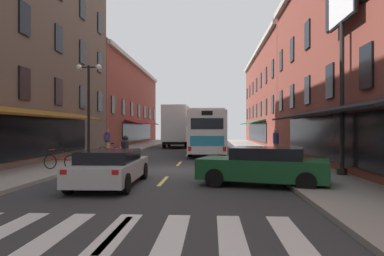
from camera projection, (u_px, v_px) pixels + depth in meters
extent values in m
cube|color=#333335|center=(173.00, 171.00, 16.57)|extent=(34.80, 80.00, 0.10)
cube|color=#DBCC4C|center=(115.00, 233.00, 6.59)|extent=(0.14, 2.40, 0.01)
cube|color=#DBCC4C|center=(163.00, 181.00, 13.07)|extent=(0.14, 2.40, 0.01)
cube|color=#DBCC4C|center=(179.00, 164.00, 19.56)|extent=(0.14, 2.40, 0.01)
cube|color=#DBCC4C|center=(187.00, 155.00, 26.05)|extent=(0.14, 2.40, 0.01)
cube|color=#DBCC4C|center=(192.00, 149.00, 32.54)|extent=(0.14, 2.40, 0.01)
cube|color=#DBCC4C|center=(195.00, 146.00, 39.03)|extent=(0.14, 2.40, 0.01)
cube|color=#DBCC4C|center=(198.00, 143.00, 45.52)|extent=(0.14, 2.40, 0.01)
cube|color=#DBCC4C|center=(200.00, 142.00, 52.01)|extent=(0.14, 2.40, 0.01)
cube|color=silver|center=(4.00, 231.00, 6.71)|extent=(0.50, 2.80, 0.01)
cube|color=silver|center=(59.00, 232.00, 6.65)|extent=(0.50, 2.80, 0.01)
cube|color=silver|center=(115.00, 233.00, 6.59)|extent=(0.50, 2.80, 0.01)
cube|color=silver|center=(173.00, 234.00, 6.52)|extent=(0.50, 2.80, 0.01)
cube|color=silver|center=(231.00, 235.00, 6.46)|extent=(0.50, 2.80, 0.01)
cube|color=silver|center=(291.00, 236.00, 6.40)|extent=(0.50, 2.80, 0.01)
cube|color=gray|center=(53.00, 168.00, 16.91)|extent=(3.00, 80.00, 0.14)
cube|color=gray|center=(298.00, 169.00, 16.23)|extent=(3.00, 80.00, 0.14)
cube|color=black|center=(24.00, 137.00, 16.99)|extent=(0.10, 16.00, 2.10)
cube|color=brown|center=(39.00, 113.00, 16.95)|extent=(1.38, 14.93, 0.44)
cube|color=black|center=(25.00, 84.00, 16.99)|extent=(0.10, 1.00, 1.60)
cube|color=black|center=(59.00, 92.00, 20.80)|extent=(0.10, 1.00, 1.60)
cube|color=black|center=(82.00, 97.00, 24.60)|extent=(0.10, 1.00, 1.60)
cube|color=black|center=(100.00, 102.00, 28.40)|extent=(0.10, 1.00, 1.60)
cube|color=black|center=(25.00, 19.00, 17.00)|extent=(0.10, 1.00, 1.60)
cube|color=black|center=(59.00, 39.00, 20.80)|extent=(0.10, 1.00, 1.60)
cube|color=black|center=(82.00, 52.00, 24.60)|extent=(0.10, 1.00, 1.60)
cube|color=black|center=(100.00, 63.00, 28.41)|extent=(0.10, 1.00, 1.60)
cube|color=black|center=(82.00, 8.00, 24.61)|extent=(0.10, 1.00, 1.60)
cube|color=black|center=(100.00, 24.00, 28.41)|extent=(0.10, 1.00, 1.60)
cube|color=brown|center=(107.00, 104.00, 43.85)|extent=(8.00, 26.57, 10.05)
cube|color=#B2AD9E|center=(139.00, 67.00, 43.62)|extent=(0.44, 26.07, 0.40)
cube|color=black|center=(139.00, 132.00, 43.61)|extent=(0.10, 16.00, 2.10)
cube|color=maroon|center=(144.00, 122.00, 43.57)|extent=(1.38, 14.93, 0.44)
cube|color=black|center=(113.00, 105.00, 32.21)|extent=(0.10, 1.00, 1.60)
cube|color=black|center=(123.00, 107.00, 36.01)|extent=(0.10, 1.00, 1.60)
cube|color=black|center=(132.00, 109.00, 39.81)|extent=(0.10, 1.00, 1.60)
cube|color=black|center=(139.00, 111.00, 43.62)|extent=(0.10, 1.00, 1.60)
cube|color=black|center=(145.00, 112.00, 47.42)|extent=(0.10, 1.00, 1.60)
cube|color=black|center=(150.00, 114.00, 51.22)|extent=(0.10, 1.00, 1.60)
cube|color=black|center=(154.00, 115.00, 55.03)|extent=(0.10, 1.00, 1.60)
cube|color=black|center=(330.00, 138.00, 16.15)|extent=(0.10, 16.00, 2.10)
cube|color=black|center=(315.00, 112.00, 16.19)|extent=(1.38, 14.93, 0.44)
cube|color=black|center=(366.00, 67.00, 12.35)|extent=(0.10, 1.00, 1.60)
cube|color=black|center=(330.00, 81.00, 16.15)|extent=(0.10, 1.00, 1.60)
cube|color=black|center=(307.00, 90.00, 19.96)|extent=(0.10, 1.00, 1.60)
cube|color=black|center=(292.00, 96.00, 23.76)|extent=(0.10, 1.00, 1.60)
cube|color=black|center=(281.00, 101.00, 27.56)|extent=(0.10, 1.00, 1.60)
cube|color=black|center=(330.00, 13.00, 16.16)|extent=(0.10, 1.00, 1.60)
cube|color=black|center=(307.00, 35.00, 19.96)|extent=(0.10, 1.00, 1.60)
cube|color=black|center=(292.00, 50.00, 23.76)|extent=(0.10, 1.00, 1.60)
cube|color=black|center=(281.00, 61.00, 27.57)|extent=(0.10, 1.00, 1.60)
cube|color=brown|center=(289.00, 98.00, 42.55)|extent=(8.00, 26.57, 11.56)
cube|color=#B2AD9E|center=(256.00, 54.00, 42.79)|extent=(0.44, 26.07, 0.40)
cube|color=black|center=(256.00, 132.00, 42.77)|extent=(0.10, 16.00, 2.10)
cube|color=#1E6638|center=(251.00, 122.00, 42.82)|extent=(1.38, 14.93, 0.44)
cube|color=black|center=(273.00, 104.00, 31.37)|extent=(0.10, 1.00, 1.60)
cube|color=black|center=(266.00, 107.00, 35.17)|extent=(0.10, 1.00, 1.60)
cube|color=black|center=(261.00, 109.00, 38.97)|extent=(0.10, 1.00, 1.60)
cube|color=black|center=(256.00, 111.00, 42.78)|extent=(0.10, 1.00, 1.60)
cube|color=black|center=(253.00, 112.00, 46.58)|extent=(0.10, 1.00, 1.60)
cube|color=black|center=(250.00, 113.00, 50.38)|extent=(0.10, 1.00, 1.60)
cube|color=black|center=(247.00, 114.00, 54.19)|extent=(0.10, 1.00, 1.60)
cube|color=black|center=(273.00, 69.00, 31.37)|extent=(0.10, 1.00, 1.60)
cube|color=black|center=(266.00, 75.00, 35.17)|extent=(0.10, 1.00, 1.60)
cube|color=black|center=(261.00, 80.00, 38.98)|extent=(0.10, 1.00, 1.60)
cube|color=black|center=(256.00, 85.00, 42.78)|extent=(0.10, 1.00, 1.60)
cube|color=black|center=(253.00, 88.00, 46.58)|extent=(0.10, 1.00, 1.60)
cube|color=black|center=(250.00, 91.00, 50.39)|extent=(0.10, 1.00, 1.60)
cube|color=black|center=(247.00, 94.00, 54.19)|extent=(0.10, 1.00, 1.60)
cylinder|color=black|center=(342.00, 98.00, 13.85)|extent=(0.18, 0.18, 6.13)
cylinder|color=black|center=(342.00, 172.00, 13.85)|extent=(0.40, 0.40, 0.24)
cube|color=black|center=(342.00, 2.00, 13.85)|extent=(0.10, 2.74, 1.71)
cube|color=silver|center=(340.00, 2.00, 13.86)|extent=(0.04, 2.58, 1.55)
cube|color=silver|center=(343.00, 2.00, 13.85)|extent=(0.04, 2.58, 1.55)
cube|color=white|center=(207.00, 131.00, 27.32)|extent=(2.78, 11.20, 2.83)
cube|color=silver|center=(207.00, 113.00, 27.33)|extent=(2.55, 10.00, 0.16)
cube|color=black|center=(207.00, 129.00, 27.62)|extent=(2.77, 8.80, 0.96)
cube|color=maroon|center=(207.00, 146.00, 27.32)|extent=(2.80, 10.80, 0.36)
cube|color=black|center=(206.00, 129.00, 32.86)|extent=(2.25, 0.17, 1.10)
cube|color=black|center=(207.00, 124.00, 21.79)|extent=(2.05, 0.16, 0.70)
cube|color=teal|center=(207.00, 141.00, 21.78)|extent=(2.15, 0.14, 0.64)
cube|color=black|center=(207.00, 113.00, 21.78)|extent=(0.70, 0.11, 0.28)
cube|color=red|center=(190.00, 149.00, 21.81)|extent=(0.20, 0.08, 0.28)
cube|color=red|center=(224.00, 149.00, 21.73)|extent=(0.20, 0.08, 0.28)
cylinder|color=black|center=(193.00, 145.00, 30.94)|extent=(0.32, 1.01, 1.00)
cylinder|color=black|center=(220.00, 145.00, 30.85)|extent=(0.32, 1.01, 1.00)
cylinder|color=black|center=(190.00, 150.00, 24.29)|extent=(0.32, 1.01, 1.00)
cylinder|color=black|center=(224.00, 150.00, 24.21)|extent=(0.32, 1.01, 1.00)
cube|color=#B21E19|center=(179.00, 132.00, 38.50)|extent=(2.31, 2.16, 2.40)
cube|color=black|center=(180.00, 125.00, 39.54)|extent=(2.00, 0.11, 0.80)
cube|color=white|center=(176.00, 124.00, 35.18)|extent=(2.43, 4.54, 3.58)
cube|color=#196633|center=(188.00, 122.00, 35.10)|extent=(0.08, 2.71, 0.90)
cube|color=black|center=(177.00, 142.00, 36.25)|extent=(1.94, 6.28, 0.24)
cylinder|color=black|center=(169.00, 142.00, 38.37)|extent=(0.29, 0.90, 0.90)
cylinder|color=black|center=(189.00, 142.00, 38.23)|extent=(0.29, 0.90, 0.90)
cylinder|color=black|center=(164.00, 144.00, 34.57)|extent=(0.29, 0.90, 0.90)
cylinder|color=black|center=(186.00, 144.00, 34.43)|extent=(0.29, 0.90, 0.90)
cube|color=#144723|center=(262.00, 169.00, 11.96)|extent=(4.66, 2.91, 0.70)
cube|color=black|center=(267.00, 154.00, 11.91)|extent=(2.70, 2.21, 0.43)
cube|color=red|center=(330.00, 166.00, 10.58)|extent=(0.11, 0.21, 0.14)
cube|color=red|center=(328.00, 162.00, 11.93)|extent=(0.11, 0.21, 0.14)
cylinder|color=black|center=(215.00, 178.00, 11.65)|extent=(0.68, 0.39, 0.64)
cylinder|color=black|center=(226.00, 172.00, 13.24)|extent=(0.68, 0.39, 0.64)
cylinder|color=black|center=(306.00, 182.00, 10.68)|extent=(0.68, 0.39, 0.64)
cylinder|color=black|center=(307.00, 175.00, 12.27)|extent=(0.68, 0.39, 0.64)
cube|color=#144723|center=(184.00, 139.00, 46.58)|extent=(1.99, 4.70, 0.70)
cube|color=black|center=(184.00, 135.00, 46.40)|extent=(1.78, 2.55, 0.49)
cube|color=red|center=(177.00, 137.00, 44.30)|extent=(0.20, 0.06, 0.14)
cube|color=red|center=(189.00, 137.00, 44.24)|extent=(0.20, 0.06, 0.14)
cylinder|color=black|center=(179.00, 140.00, 48.24)|extent=(0.23, 0.64, 0.64)
cylinder|color=black|center=(191.00, 140.00, 48.18)|extent=(0.23, 0.64, 0.64)
cylinder|color=black|center=(177.00, 141.00, 44.98)|extent=(0.23, 0.64, 0.64)
cylinder|color=black|center=(191.00, 141.00, 44.92)|extent=(0.23, 0.64, 0.64)
cube|color=silver|center=(111.00, 170.00, 12.05)|extent=(1.94, 4.58, 0.61)
cube|color=black|center=(110.00, 156.00, 11.87)|extent=(1.74, 2.49, 0.42)
cube|color=red|center=(64.00, 172.00, 9.83)|extent=(0.20, 0.06, 0.14)
cube|color=red|center=(115.00, 172.00, 9.77)|extent=(0.20, 0.06, 0.14)
cylinder|color=black|center=(100.00, 171.00, 13.66)|extent=(0.23, 0.64, 0.64)
cylinder|color=black|center=(144.00, 171.00, 13.59)|extent=(0.23, 0.64, 0.64)
cylinder|color=black|center=(68.00, 183.00, 10.51)|extent=(0.23, 0.64, 0.64)
cylinder|color=black|center=(125.00, 184.00, 10.45)|extent=(0.23, 0.64, 0.64)
cylinder|color=black|center=(129.00, 162.00, 17.06)|extent=(0.11, 0.62, 0.62)
cylinder|color=black|center=(122.00, 166.00, 15.61)|extent=(0.13, 0.62, 0.62)
cylinder|color=#B2B2B7|center=(129.00, 157.00, 16.94)|extent=(0.08, 0.33, 0.68)
ellipsoid|color=navy|center=(127.00, 153.00, 16.52)|extent=(0.33, 0.57, 0.28)
cube|color=black|center=(125.00, 155.00, 16.12)|extent=(0.27, 0.56, 0.12)
cube|color=#B2B2B7|center=(126.00, 162.00, 16.33)|extent=(0.25, 0.40, 0.30)
cylinder|color=#B2B2B7|center=(128.00, 148.00, 16.84)|extent=(0.62, 0.05, 0.04)
cylinder|color=black|center=(125.00, 147.00, 16.19)|extent=(0.35, 0.46, 0.66)
sphere|color=black|center=(126.00, 138.00, 16.30)|extent=(0.26, 0.26, 0.26)
cylinder|color=black|center=(121.00, 162.00, 16.22)|extent=(0.15, 0.36, 0.56)
cylinder|color=black|center=(129.00, 162.00, 16.21)|extent=(0.15, 0.36, 0.56)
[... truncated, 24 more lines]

